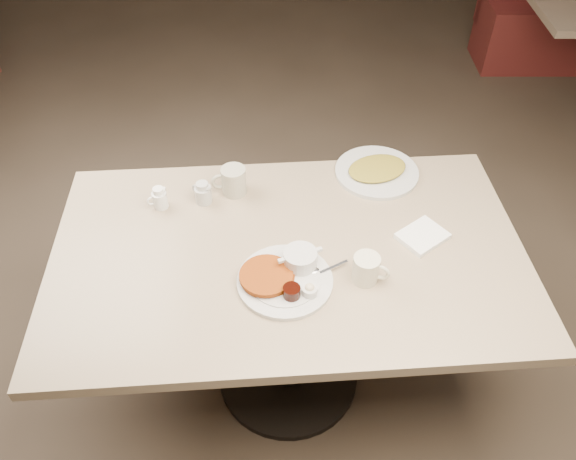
{
  "coord_description": "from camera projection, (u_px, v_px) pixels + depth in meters",
  "views": [
    {
      "loc": [
        -0.09,
        -1.23,
        2.05
      ],
      "look_at": [
        0.0,
        0.02,
        0.82
      ],
      "focal_mm": 35.21,
      "sensor_mm": 36.0,
      "label": 1
    }
  ],
  "objects": [
    {
      "name": "hash_plate",
      "position": [
        377.0,
        171.0,
        2.05
      ],
      "size": [
        0.39,
        0.39,
        0.04
      ],
      "color": "beige",
      "rests_on": "diner_table"
    },
    {
      "name": "room",
      "position": [
        289.0,
        61.0,
        1.33
      ],
      "size": [
        7.04,
        8.04,
        2.84
      ],
      "color": "#4C3F33",
      "rests_on": "ground"
    },
    {
      "name": "creamer_right",
      "position": [
        203.0,
        193.0,
        1.93
      ],
      "size": [
        0.08,
        0.07,
        0.08
      ],
      "color": "#BABBB7",
      "rests_on": "diner_table"
    },
    {
      "name": "diner_table",
      "position": [
        288.0,
        285.0,
        1.91
      ],
      "size": [
        1.5,
        0.9,
        0.75
      ],
      "color": "tan",
      "rests_on": "ground"
    },
    {
      "name": "napkin",
      "position": [
        422.0,
        236.0,
        1.82
      ],
      "size": [
        0.19,
        0.18,
        0.02
      ],
      "color": "white",
      "rests_on": "diner_table"
    },
    {
      "name": "coffee_mug_near",
      "position": [
        367.0,
        269.0,
        1.67
      ],
      "size": [
        0.12,
        0.11,
        0.09
      ],
      "color": "beige",
      "rests_on": "diner_table"
    },
    {
      "name": "coffee_mug_far",
      "position": [
        233.0,
        181.0,
        1.96
      ],
      "size": [
        0.12,
        0.09,
        0.1
      ],
      "color": "#B2B09A",
      "rests_on": "diner_table"
    },
    {
      "name": "booth_back_right",
      "position": [
        571.0,
        9.0,
        3.88
      ],
      "size": [
        1.23,
        1.41,
        1.12
      ],
      "color": "maroon",
      "rests_on": "ground"
    },
    {
      "name": "creamer_left",
      "position": [
        160.0,
        198.0,
        1.91
      ],
      "size": [
        0.07,
        0.05,
        0.08
      ],
      "color": "white",
      "rests_on": "diner_table"
    },
    {
      "name": "main_plate",
      "position": [
        286.0,
        275.0,
        1.69
      ],
      "size": [
        0.38,
        0.36,
        0.07
      ],
      "color": "silver",
      "rests_on": "diner_table"
    }
  ]
}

